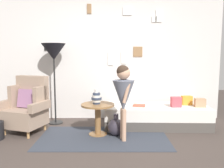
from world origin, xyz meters
TOP-DOWN VIEW (x-y plane):
  - ground_plane at (0.00, 0.00)m, footprint 12.00×12.00m
  - gallery_wall at (0.00, 1.95)m, footprint 4.80×0.12m
  - rug at (0.01, 0.69)m, footprint 2.07×1.13m
  - armchair at (-1.34, 1.03)m, footprint 0.87×0.76m
  - daybed at (0.98, 1.33)m, footprint 1.92×0.85m
  - pillow_head at (1.75, 1.20)m, footprint 0.20×0.13m
  - pillow_mid at (1.57, 1.39)m, footprint 0.20×0.13m
  - pillow_back at (1.31, 1.20)m, footprint 0.18×0.13m
  - side_table at (-0.09, 0.84)m, footprint 0.56×0.56m
  - vase_striped at (-0.11, 0.84)m, footprint 0.17×0.17m
  - floor_lamp at (-0.97, 1.53)m, footprint 0.46×0.46m
  - person_child at (0.32, 0.59)m, footprint 0.34×0.34m
  - book_on_daybed at (0.65, 1.25)m, footprint 0.25×0.20m
  - demijohn_near at (0.21, 0.80)m, footprint 0.29×0.29m

SIDE VIEW (x-z plane):
  - ground_plane at x=0.00m, z-range 0.00..0.00m
  - rug at x=0.01m, z-range 0.00..0.01m
  - demijohn_near at x=0.21m, z-range -0.04..0.33m
  - daybed at x=0.98m, z-range 0.00..0.40m
  - side_table at x=-0.09m, z-range 0.11..0.64m
  - book_on_daybed at x=0.65m, z-range 0.40..0.43m
  - armchair at x=-1.34m, z-range -0.05..0.92m
  - pillow_head at x=1.75m, z-range 0.40..0.55m
  - pillow_mid at x=1.57m, z-range 0.40..0.57m
  - pillow_back at x=1.31m, z-range 0.40..0.58m
  - vase_striped at x=-0.11m, z-range 0.50..0.75m
  - person_child at x=0.32m, z-range 0.17..1.36m
  - gallery_wall at x=0.00m, z-range 0.00..2.60m
  - floor_lamp at x=-0.97m, z-range 0.58..2.14m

